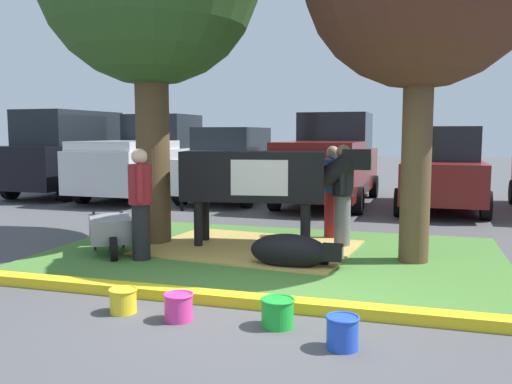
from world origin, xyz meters
The scene contains 19 objects.
ground_plane centered at (0.00, 0.00, 0.00)m, with size 80.00×80.00×0.00m, color #4C4C4F.
grass_island centered at (-0.51, 2.34, 0.01)m, with size 6.89×4.59×0.02m, color #477A33.
curb_yellow centered at (-0.51, -0.10, 0.06)m, with size 8.09×0.24×0.12m, color yellow.
hay_bedding centered at (-0.92, 2.66, 0.03)m, with size 3.20×2.40×0.04m, color tan.
cow_holstein centered at (-0.84, 2.87, 1.16)m, with size 3.12×1.03×1.61m.
calf_lying centered at (-0.02, 1.65, 0.24)m, with size 1.30×0.48×0.48m.
person_handler centered at (-2.23, 1.45, 0.89)m, with size 0.34×0.48×1.65m.
person_visitor_near centered at (0.20, 3.86, 0.89)m, with size 0.48×0.34×1.65m.
person_visitor_far centered at (0.47, 3.20, 0.91)m, with size 0.34×0.53×1.68m.
wheelbarrow centered at (-2.88, 1.68, 0.39)m, with size 1.24×1.46×0.63m.
bucket_yellow centered at (-1.29, -0.68, 0.14)m, with size 0.30×0.30×0.26m.
bucket_pink centered at (-0.64, -0.73, 0.14)m, with size 0.31×0.31×0.27m.
bucket_green centered at (0.36, -0.62, 0.15)m, with size 0.34×0.34×0.28m.
bucket_blue centered at (1.03, -0.98, 0.15)m, with size 0.30×0.30×0.29m.
suv_black centered at (-8.43, 8.55, 1.27)m, with size 2.21×4.64×2.52m.
pickup_truck_black centered at (-5.85, 8.66, 1.11)m, with size 2.32×5.45×2.42m.
hatchback_white centered at (-3.32, 8.73, 0.98)m, with size 2.10×4.44×2.02m.
pickup_truck_maroon centered at (-0.61, 8.83, 1.11)m, with size 2.32×5.45×2.42m.
sedan_blue centered at (2.20, 8.34, 0.98)m, with size 2.10×4.44×2.02m.
Camera 1 is at (1.60, -5.54, 1.87)m, focal length 37.95 mm.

